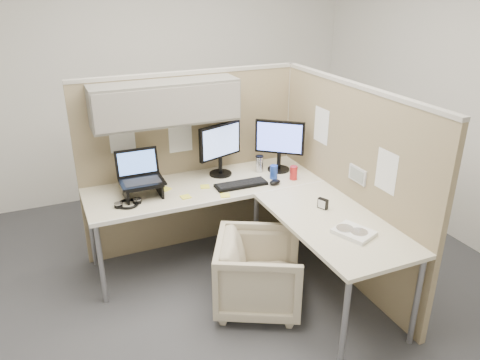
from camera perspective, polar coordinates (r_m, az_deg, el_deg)
name	(u,v)px	position (r m, az deg, el deg)	size (l,w,h in m)	color
ground	(241,287)	(3.96, 0.12, -12.95)	(4.50, 4.50, 0.00)	#37373C
partition_back	(180,135)	(4.09, -7.34, 5.44)	(2.00, 0.36, 1.63)	#948361
partition_right	(345,182)	(3.90, 12.73, -0.27)	(0.07, 2.03, 1.63)	#948361
desk	(249,204)	(3.74, 1.11, -2.92)	(2.00, 1.98, 0.73)	beige
office_chair	(259,270)	(3.60, 2.38, -10.86)	(0.62, 0.58, 0.64)	beige
monitor_left	(220,145)	(4.09, -2.44, 4.23)	(0.43, 0.20, 0.47)	black
monitor_right	(279,142)	(4.20, 4.84, 4.69)	(0.36, 0.30, 0.47)	black
laptop_station	(141,180)	(3.81, -11.97, 0.05)	(0.34, 0.29, 0.36)	black
keyboard	(241,185)	(3.95, 0.12, -0.55)	(0.44, 0.15, 0.02)	black
mouse	(275,182)	(3.99, 4.28, -0.27)	(0.11, 0.07, 0.04)	black
travel_mug	(259,164)	(4.22, 2.37, 2.00)	(0.07, 0.07, 0.15)	silver
soda_can_green	(294,173)	(4.09, 6.54, 0.88)	(0.07, 0.07, 0.12)	#B21E1E
soda_can_silver	(274,172)	(4.09, 4.12, 0.98)	(0.07, 0.07, 0.12)	#1E3FA5
sticky_note_b	(225,195)	(3.78, -1.81, -1.88)	(0.08, 0.08, 0.01)	#F3EF40
sticky_note_c	(165,189)	(3.94, -9.09, -1.09)	(0.08, 0.08, 0.01)	#F3EF40
sticky_note_a	(186,197)	(3.78, -6.64, -2.05)	(0.08, 0.08, 0.01)	#F3EF40
sticky_note_d	(205,187)	(3.94, -4.29, -0.80)	(0.08, 0.08, 0.01)	#F3EF40
headphones	(128,204)	(3.72, -13.50, -2.82)	(0.21, 0.19, 0.03)	black
paper_stack	(354,232)	(3.31, 13.70, -6.21)	(0.28, 0.31, 0.03)	white
desk_clock	(323,204)	(3.61, 10.06, -2.86)	(0.06, 0.09, 0.08)	black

